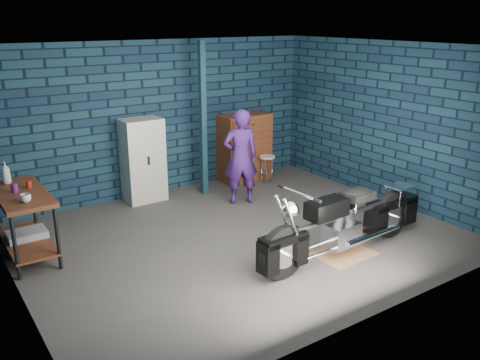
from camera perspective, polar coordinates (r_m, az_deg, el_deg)
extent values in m
plane|color=#44413F|center=(7.46, -0.09, -6.42)|extent=(6.00, 6.00, 0.00)
cube|color=#102337|center=(9.14, -8.93, 6.85)|extent=(6.00, 0.02, 2.70)
cube|color=#102337|center=(5.95, -24.83, -0.66)|extent=(0.02, 5.00, 2.70)
cube|color=#102337|center=(8.99, 16.08, 6.18)|extent=(0.02, 5.00, 2.70)
cube|color=silver|center=(6.80, -0.10, 14.76)|extent=(6.00, 5.00, 0.02)
cube|color=#13303C|center=(8.91, -4.18, 6.73)|extent=(0.10, 0.10, 2.70)
cube|color=brown|center=(7.31, -22.96, -4.60)|extent=(0.60, 1.40, 0.91)
cube|color=olive|center=(7.10, 11.52, -8.11)|extent=(0.83, 0.64, 0.01)
imported|color=#411D6F|center=(8.55, 0.07, 2.60)|extent=(0.69, 0.57, 1.63)
cube|color=#92959A|center=(7.53, -22.72, -6.39)|extent=(0.50, 0.36, 0.31)
cube|color=beige|center=(8.85, -10.83, 2.19)|extent=(0.67, 0.48, 1.44)
cube|color=brown|center=(9.86, 0.54, 3.68)|extent=(0.97, 0.54, 1.29)
imported|color=#C3B094|center=(6.73, -22.93, -1.88)|extent=(0.13, 0.13, 0.10)
cylinder|color=#561A69|center=(7.16, -23.99, -0.81)|extent=(0.10, 0.10, 0.11)
cylinder|color=maroon|center=(7.27, -22.64, -0.44)|extent=(0.08, 0.08, 0.10)
imported|color=#92959A|center=(7.55, -24.81, 0.75)|extent=(0.13, 0.13, 0.30)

